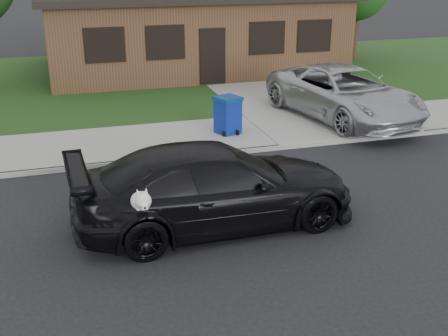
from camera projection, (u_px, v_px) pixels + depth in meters
name	position (u px, v px, depth m)	size (l,w,h in m)	color
ground	(167.00, 225.00, 10.88)	(120.00, 120.00, 0.00)	black
sidewalk	(131.00, 143.00, 15.33)	(60.00, 3.00, 0.12)	gray
curb	(139.00, 161.00, 13.98)	(60.00, 0.12, 0.12)	gray
lawn	(103.00, 82.00, 22.47)	(60.00, 13.00, 0.13)	#193814
driveway	(270.00, 88.00, 21.40)	(4.50, 13.00, 0.14)	gray
sedan	(215.00, 186.00, 10.64)	(5.50, 2.58, 1.58)	black
minivan	(344.00, 93.00, 17.10)	(2.58, 5.60, 1.56)	#ABADB2
recycling_bin	(228.00, 115.00, 15.81)	(0.82, 0.82, 1.05)	navy
house	(188.00, 20.00, 24.58)	(12.60, 8.60, 4.65)	#422B1C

